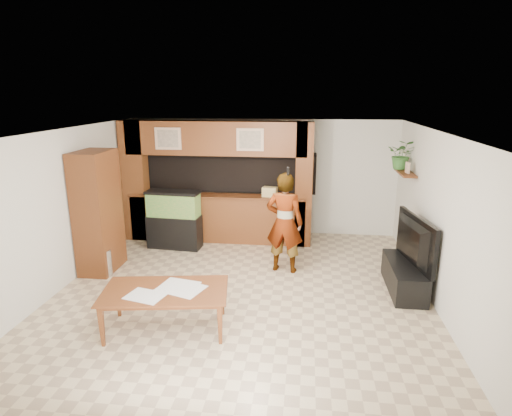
# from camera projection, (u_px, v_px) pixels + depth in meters

# --- Properties ---
(floor) EXTENTS (6.50, 6.50, 0.00)m
(floor) POSITION_uv_depth(u_px,v_px,m) (241.00, 293.00, 6.99)
(floor) COLOR tan
(floor) RESTS_ON ground
(ceiling) EXTENTS (6.50, 6.50, 0.00)m
(ceiling) POSITION_uv_depth(u_px,v_px,m) (240.00, 133.00, 6.30)
(ceiling) COLOR white
(ceiling) RESTS_ON wall_back
(wall_back) EXTENTS (6.00, 0.00, 6.00)m
(wall_back) POSITION_uv_depth(u_px,v_px,m) (263.00, 177.00, 9.76)
(wall_back) COLOR beige
(wall_back) RESTS_ON floor
(wall_left) EXTENTS (0.00, 6.50, 6.50)m
(wall_left) POSITION_uv_depth(u_px,v_px,m) (60.00, 211.00, 6.99)
(wall_left) COLOR beige
(wall_left) RESTS_ON floor
(wall_right) EXTENTS (0.00, 6.50, 6.50)m
(wall_right) POSITION_uv_depth(u_px,v_px,m) (442.00, 224.00, 6.30)
(wall_right) COLOR beige
(wall_right) RESTS_ON floor
(partition) EXTENTS (4.20, 0.99, 2.60)m
(partition) POSITION_uv_depth(u_px,v_px,m) (216.00, 181.00, 9.27)
(partition) COLOR brown
(partition) RESTS_ON floor
(wall_clock) EXTENTS (0.05, 0.25, 0.25)m
(wall_clock) POSITION_uv_depth(u_px,v_px,m) (88.00, 164.00, 7.78)
(wall_clock) COLOR black
(wall_clock) RESTS_ON wall_left
(wall_shelf) EXTENTS (0.25, 0.90, 0.04)m
(wall_shelf) POSITION_uv_depth(u_px,v_px,m) (405.00, 173.00, 8.08)
(wall_shelf) COLOR #613017
(wall_shelf) RESTS_ON wall_right
(pantry_cabinet) EXTENTS (0.55, 0.90, 2.19)m
(pantry_cabinet) POSITION_uv_depth(u_px,v_px,m) (98.00, 212.00, 7.66)
(pantry_cabinet) COLOR #613017
(pantry_cabinet) RESTS_ON floor
(trash_can) EXTENTS (0.27, 0.27, 0.49)m
(trash_can) POSITION_uv_depth(u_px,v_px,m) (104.00, 263.00, 7.59)
(trash_can) COLOR #B2B2B7
(trash_can) RESTS_ON floor
(aquarium) EXTENTS (1.10, 0.41, 1.22)m
(aquarium) POSITION_uv_depth(u_px,v_px,m) (174.00, 220.00, 8.89)
(aquarium) COLOR black
(aquarium) RESTS_ON floor
(tv_stand) EXTENTS (0.50, 1.37, 0.46)m
(tv_stand) POSITION_uv_depth(u_px,v_px,m) (404.00, 277.00, 7.06)
(tv_stand) COLOR black
(tv_stand) RESTS_ON floor
(television) EXTENTS (0.42, 1.40, 0.80)m
(television) POSITION_uv_depth(u_px,v_px,m) (408.00, 241.00, 6.89)
(television) COLOR black
(television) RESTS_ON tv_stand
(photo_frame) EXTENTS (0.06, 0.16, 0.21)m
(photo_frame) POSITION_uv_depth(u_px,v_px,m) (408.00, 168.00, 7.90)
(photo_frame) COLOR tan
(photo_frame) RESTS_ON wall_shelf
(potted_plant) EXTENTS (0.64, 0.60, 0.57)m
(potted_plant) POSITION_uv_depth(u_px,v_px,m) (402.00, 155.00, 8.25)
(potted_plant) COLOR #2E6327
(potted_plant) RESTS_ON wall_shelf
(person) EXTENTS (0.73, 0.54, 1.83)m
(person) POSITION_uv_depth(u_px,v_px,m) (284.00, 223.00, 7.64)
(person) COLOR #987453
(person) RESTS_ON floor
(microphone) EXTENTS (0.04, 0.10, 0.17)m
(microphone) POSITION_uv_depth(u_px,v_px,m) (288.00, 171.00, 7.23)
(microphone) COLOR black
(microphone) RESTS_ON person
(dining_table) EXTENTS (1.80, 1.18, 0.59)m
(dining_table) POSITION_uv_depth(u_px,v_px,m) (166.00, 311.00, 5.82)
(dining_table) COLOR #613017
(dining_table) RESTS_ON floor
(newspaper_a) EXTENTS (0.56, 0.47, 0.01)m
(newspaper_a) POSITION_uv_depth(u_px,v_px,m) (145.00, 296.00, 5.60)
(newspaper_a) COLOR silver
(newspaper_a) RESTS_ON dining_table
(newspaper_b) EXTENTS (0.71, 0.61, 0.01)m
(newspaper_b) POSITION_uv_depth(u_px,v_px,m) (181.00, 288.00, 5.82)
(newspaper_b) COLOR silver
(newspaper_b) RESTS_ON dining_table
(newspaper_c) EXTENTS (0.56, 0.46, 0.01)m
(newspaper_c) POSITION_uv_depth(u_px,v_px,m) (180.00, 285.00, 5.92)
(newspaper_c) COLOR silver
(newspaper_c) RESTS_ON dining_table
(counter_box) EXTENTS (0.33, 0.25, 0.20)m
(counter_box) POSITION_uv_depth(u_px,v_px,m) (270.00, 192.00, 9.00)
(counter_box) COLOR tan
(counter_box) RESTS_ON partition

